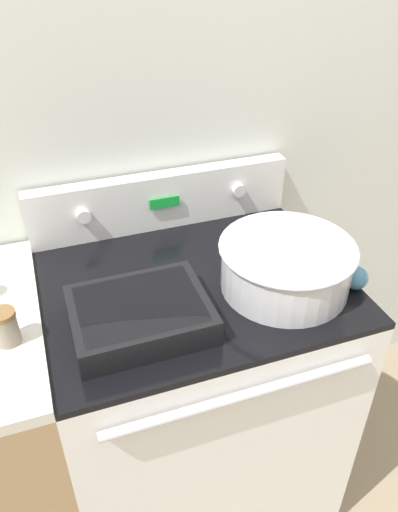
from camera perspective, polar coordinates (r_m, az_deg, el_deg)
kitchen_wall at (r=1.46m, az=-5.39°, el=16.00°), size 8.00×0.05×2.50m
stove_range at (r=1.63m, az=-0.49°, el=-15.55°), size 0.79×0.67×0.92m
control_panel at (r=1.51m, az=-4.28°, el=6.37°), size 0.79×0.07×0.17m
mixing_bowl at (r=1.27m, az=9.92°, el=-0.82°), size 0.34×0.34×0.13m
casserole_dish at (r=1.16m, az=-6.74°, el=-6.53°), size 0.31×0.25×0.07m
ladle at (r=1.35m, az=17.04°, el=-2.08°), size 0.06×0.26×0.06m
spice_jar_brown_cap at (r=1.17m, az=-21.24°, el=-7.57°), size 0.06×0.06×0.09m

